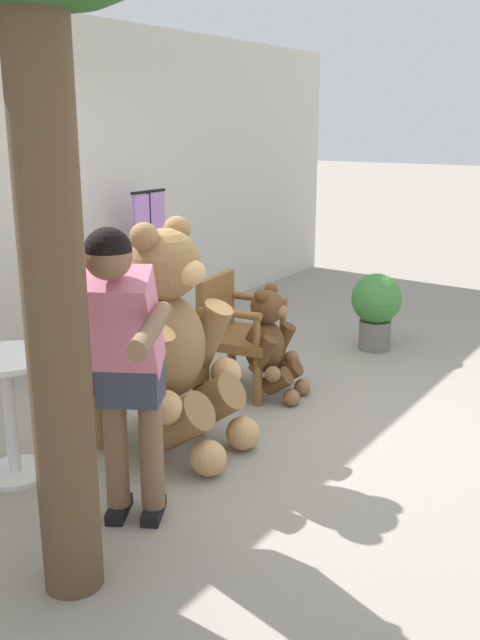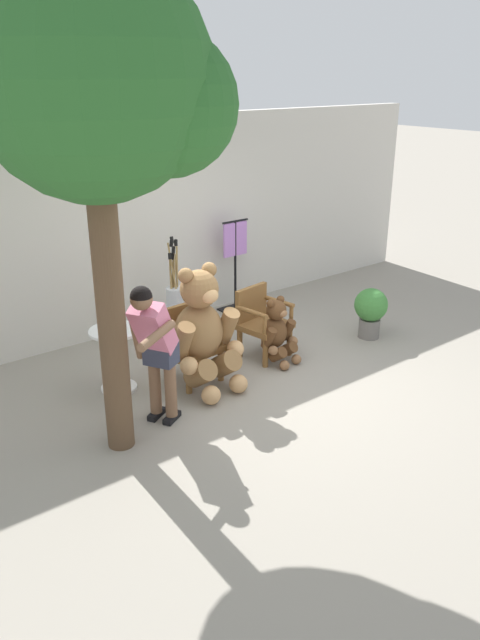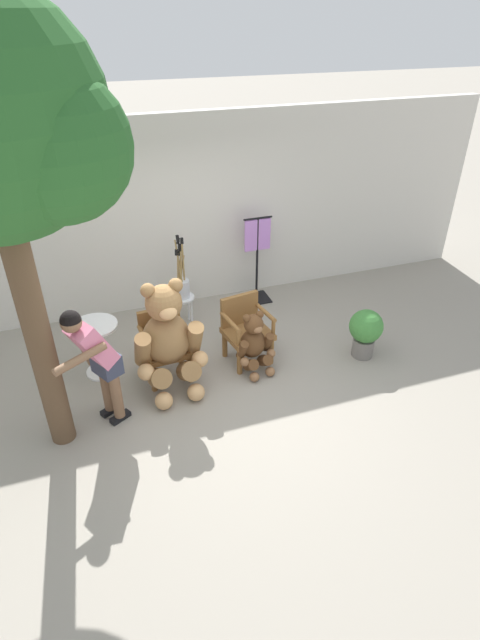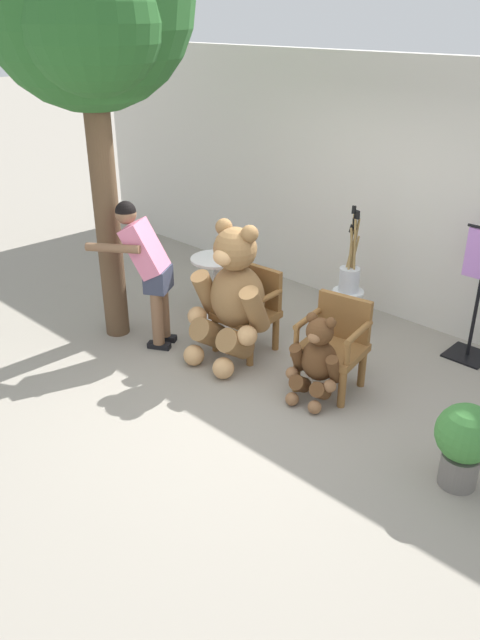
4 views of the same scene
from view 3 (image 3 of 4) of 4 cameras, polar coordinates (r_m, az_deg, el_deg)
name	(u,v)px [view 3 (image 3 of 4)]	position (r m, az deg, el deg)	size (l,w,h in m)	color
ground_plane	(221,393)	(6.10, -2.17, -8.34)	(60.00, 60.00, 0.00)	gray
back_wall	(170,216)	(7.43, -7.97, 11.74)	(10.00, 0.16, 2.80)	beige
wooden_chair_left	(164,343)	(6.20, -8.65, -2.62)	(0.59, 0.55, 0.86)	brown
wooden_chair_right	(246,328)	(6.41, 0.64, -0.89)	(0.64, 0.60, 0.86)	brown
teddy_bear_large	(168,339)	(5.86, -8.25, -2.12)	(0.85, 0.82, 1.41)	olive
teddy_bear_small	(254,343)	(6.23, 1.65, -2.66)	(0.51, 0.50, 0.83)	brown
person_visitor	(95,356)	(5.37, -16.21, -3.94)	(0.67, 0.71, 1.53)	black
white_stool	(183,303)	(7.20, -6.54, 1.94)	(0.34, 0.34, 0.46)	silver
brush_bucket	(182,284)	(7.05, -6.70, 4.16)	(0.22, 0.22, 0.94)	silver
round_side_table	(97,343)	(6.40, -15.98, -2.57)	(0.56, 0.56, 0.72)	white
potted_plant	(366,330)	(6.68, 14.15, -1.15)	(0.44, 0.44, 0.68)	slate
clothing_display_stand	(257,258)	(7.65, 1.97, 7.13)	(0.44, 0.40, 1.36)	black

